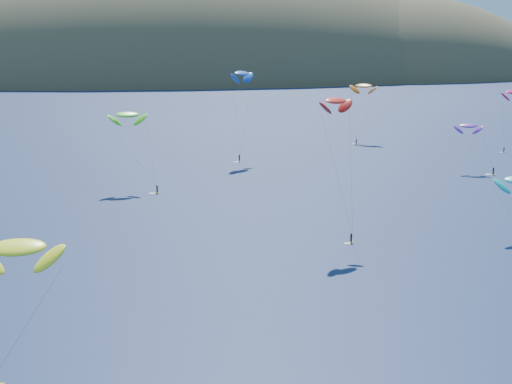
{
  "coord_description": "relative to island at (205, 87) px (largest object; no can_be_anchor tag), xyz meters",
  "views": [
    {
      "loc": [
        -23.34,
        -48.63,
        39.25
      ],
      "look_at": [
        -0.84,
        80.0,
        9.0
      ],
      "focal_mm": 50.0,
      "sensor_mm": 36.0,
      "label": 1
    }
  ],
  "objects": [
    {
      "name": "island",
      "position": [
        0.0,
        0.0,
        0.0
      ],
      "size": [
        730.0,
        300.0,
        210.0
      ],
      "color": "#3D3526",
      "rests_on": "ground"
    },
    {
      "name": "kitesurfer_2",
      "position": [
        -76.6,
        -527.67,
        24.84
      ],
      "size": [
        10.34,
        8.89,
        17.0
      ],
      "rotation": [
        0.0,
        0.0,
        0.01
      ],
      "color": "gold",
      "rests_on": "ground"
    },
    {
      "name": "kitesurfer_3",
      "position": [
        -63.8,
        -431.61,
        28.81
      ],
      "size": [
        12.0,
        12.69,
        20.65
      ],
      "rotation": [
        0.0,
        0.0,
        0.13
      ],
      "color": "gold",
      "rests_on": "ground"
    },
    {
      "name": "kitesurfer_4",
      "position": [
        -29.77,
        -397.85,
        36.5
      ],
      "size": [
        9.99,
        11.32,
        28.54
      ],
      "rotation": [
        0.0,
        0.0,
        0.81
      ],
      "color": "gold",
      "rests_on": "ground"
    },
    {
      "name": "kitesurfer_6",
      "position": [
        29.54,
        -426.98,
        23.24
      ],
      "size": [
        9.28,
        11.19,
        14.66
      ],
      "rotation": [
        0.0,
        0.0,
        -0.34
      ],
      "color": "gold",
      "rests_on": "ground"
    },
    {
      "name": "kitesurfer_9",
      "position": [
        -25.38,
        -483.17,
        36.67
      ],
      "size": [
        8.49,
        9.34,
        28.16
      ],
      "rotation": [
        0.0,
        0.0,
        0.54
      ],
      "color": "gold",
      "rests_on": "ground"
    },
    {
      "name": "kitesurfer_11",
      "position": [
        18.33,
        -368.25,
        29.86
      ],
      "size": [
        11.1,
        15.19,
        21.81
      ],
      "rotation": [
        0.0,
        0.0,
        -0.66
      ],
      "color": "gold",
      "rests_on": "ground"
    }
  ]
}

